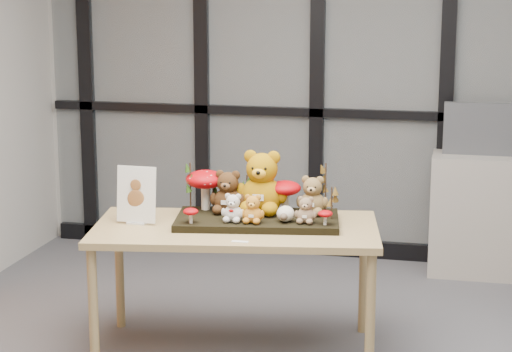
% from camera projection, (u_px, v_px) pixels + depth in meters
% --- Properties ---
extents(room_shell, '(5.00, 5.00, 5.00)m').
position_uv_depth(room_shell, '(331.00, 50.00, 4.02)').
color(room_shell, '#ACA9A2').
rests_on(room_shell, floor).
extents(glass_partition, '(4.90, 0.06, 2.78)m').
position_uv_depth(glass_partition, '(381.00, 62.00, 6.43)').
color(glass_partition, '#2D383F').
rests_on(glass_partition, floor).
extents(display_table, '(1.60, 0.98, 0.70)m').
position_uv_depth(display_table, '(236.00, 238.00, 4.91)').
color(display_table, tan).
rests_on(display_table, floor).
extents(diorama_tray, '(0.92, 0.56, 0.04)m').
position_uv_depth(diorama_tray, '(257.00, 220.00, 4.94)').
color(diorama_tray, black).
rests_on(diorama_tray, display_table).
extents(bear_pooh_yellow, '(0.32, 0.30, 0.37)m').
position_uv_depth(bear_pooh_yellow, '(262.00, 178.00, 5.00)').
color(bear_pooh_yellow, '#AB7406').
rests_on(bear_pooh_yellow, diorama_tray).
extents(bear_brown_medium, '(0.22, 0.21, 0.26)m').
position_uv_depth(bear_brown_medium, '(228.00, 189.00, 5.00)').
color(bear_brown_medium, '#412611').
rests_on(bear_brown_medium, diorama_tray).
extents(bear_tan_back, '(0.20, 0.18, 0.23)m').
position_uv_depth(bear_tan_back, '(313.00, 193.00, 4.98)').
color(bear_tan_back, olive).
rests_on(bear_tan_back, diorama_tray).
extents(bear_small_yellow, '(0.14, 0.13, 0.16)m').
position_uv_depth(bear_small_yellow, '(253.00, 207.00, 4.80)').
color(bear_small_yellow, orange).
rests_on(bear_small_yellow, diorama_tray).
extents(bear_white_bow, '(0.14, 0.13, 0.16)m').
position_uv_depth(bear_white_bow, '(233.00, 206.00, 4.82)').
color(bear_white_bow, silver).
rests_on(bear_white_bow, diorama_tray).
extents(bear_beige_small, '(0.13, 0.12, 0.15)m').
position_uv_depth(bear_beige_small, '(306.00, 208.00, 4.80)').
color(bear_beige_small, '#896B4E').
rests_on(bear_beige_small, diorama_tray).
extents(plush_cream_hedgehog, '(0.08, 0.07, 0.09)m').
position_uv_depth(plush_cream_hedgehog, '(286.00, 213.00, 4.83)').
color(plush_cream_hedgehog, '#EEE5D0').
rests_on(plush_cream_hedgehog, diorama_tray).
extents(mushroom_back_left, '(0.22, 0.22, 0.24)m').
position_uv_depth(mushroom_back_left, '(205.00, 188.00, 5.07)').
color(mushroom_back_left, '#9B050A').
rests_on(mushroom_back_left, diorama_tray).
extents(mushroom_back_right, '(0.17, 0.17, 0.19)m').
position_uv_depth(mushroom_back_right, '(285.00, 195.00, 5.01)').
color(mushroom_back_right, '#9B050A').
rests_on(mushroom_back_right, diorama_tray).
extents(mushroom_front_left, '(0.08, 0.08, 0.09)m').
position_uv_depth(mushroom_front_left, '(191.00, 215.00, 4.80)').
color(mushroom_front_left, '#9B050A').
rests_on(mushroom_front_left, diorama_tray).
extents(mushroom_front_right, '(0.08, 0.08, 0.08)m').
position_uv_depth(mushroom_front_right, '(325.00, 217.00, 4.76)').
color(mushroom_front_right, '#9B050A').
rests_on(mushroom_front_right, diorama_tray).
extents(sprig_green_far_left, '(0.05, 0.05, 0.27)m').
position_uv_depth(sprig_green_far_left, '(190.00, 187.00, 5.04)').
color(sprig_green_far_left, '#12370C').
rests_on(sprig_green_far_left, diorama_tray).
extents(sprig_green_mid_left, '(0.05, 0.05, 0.21)m').
position_uv_depth(sprig_green_mid_left, '(213.00, 190.00, 5.08)').
color(sprig_green_mid_left, '#12370C').
rests_on(sprig_green_mid_left, diorama_tray).
extents(sprig_dry_far_right, '(0.05, 0.05, 0.28)m').
position_uv_depth(sprig_dry_far_right, '(325.00, 189.00, 4.97)').
color(sprig_dry_far_right, brown).
rests_on(sprig_dry_far_right, diorama_tray).
extents(sprig_dry_mid_right, '(0.05, 0.05, 0.17)m').
position_uv_depth(sprig_dry_mid_right, '(332.00, 203.00, 4.87)').
color(sprig_dry_mid_right, brown).
rests_on(sprig_dry_mid_right, diorama_tray).
extents(sprig_green_centre, '(0.05, 0.05, 0.19)m').
position_uv_depth(sprig_green_centre, '(247.00, 192.00, 5.08)').
color(sprig_green_centre, '#12370C').
rests_on(sprig_green_centre, diorama_tray).
extents(sign_holder, '(0.22, 0.06, 0.31)m').
position_uv_depth(sign_holder, '(136.00, 197.00, 4.91)').
color(sign_holder, silver).
rests_on(sign_holder, display_table).
extents(label_card, '(0.08, 0.03, 0.00)m').
position_uv_depth(label_card, '(240.00, 242.00, 4.60)').
color(label_card, white).
rests_on(label_card, display_table).
extents(cabinet, '(0.62, 0.36, 0.83)m').
position_uv_depth(cabinet, '(477.00, 215.00, 6.28)').
color(cabinet, gray).
rests_on(cabinet, floor).
extents(monitor, '(0.50, 0.05, 0.35)m').
position_uv_depth(monitor, '(481.00, 129.00, 6.17)').
color(monitor, '#4A4C51').
rests_on(monitor, cabinet).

